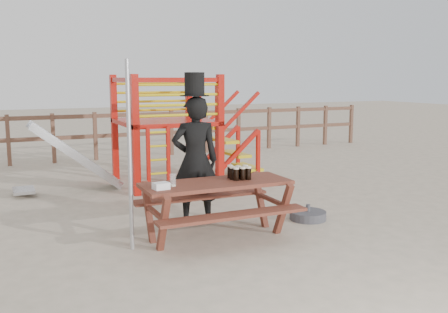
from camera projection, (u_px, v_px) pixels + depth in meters
ground at (240, 236)px, 6.47m from camera, size 60.00×60.00×0.00m
back_fence at (115, 130)px, 12.62m from camera, size 15.09×0.09×1.20m
playground_fort at (162, 129)px, 9.56m from camera, size 4.71×1.84×2.10m
picnic_table at (216, 203)px, 6.34m from camera, size 1.91×1.33×0.73m
man_with_hat at (195, 157)px, 6.93m from camera, size 0.73×0.56×2.11m
metal_pole at (130, 157)px, 5.80m from camera, size 0.05×0.05×2.25m
parasol_base at (308, 215)px, 7.23m from camera, size 0.53×0.53×0.22m
paper_bag at (161, 186)px, 5.87m from camera, size 0.20×0.16×0.08m
stout_pints at (239, 173)px, 6.45m from camera, size 0.27×0.27×0.17m
empty_glasses at (173, 181)px, 6.04m from camera, size 0.07×0.07×0.15m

